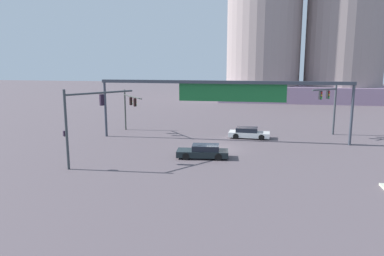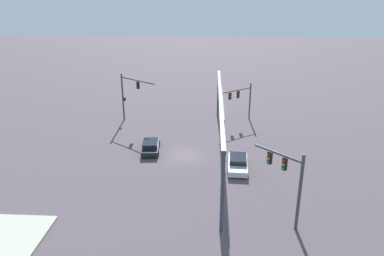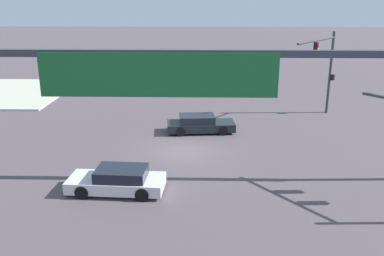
{
  "view_description": "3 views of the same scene",
  "coord_description": "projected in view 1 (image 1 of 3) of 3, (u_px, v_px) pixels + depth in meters",
  "views": [
    {
      "loc": [
        3.52,
        -35.72,
        8.7
      ],
      "look_at": [
        -2.44,
        -1.13,
        2.21
      ],
      "focal_mm": 34.25,
      "sensor_mm": 36.0,
      "label": 1
    },
    {
      "loc": [
        36.32,
        2.85,
        16.61
      ],
      "look_at": [
        -0.66,
        0.78,
        2.89
      ],
      "focal_mm": 34.35,
      "sensor_mm": 36.0,
      "label": 2
    },
    {
      "loc": [
        -1.09,
        23.76,
        8.97
      ],
      "look_at": [
        -0.51,
        0.51,
        1.65
      ],
      "focal_mm": 38.96,
      "sensor_mm": 36.0,
      "label": 3
    }
  ],
  "objects": [
    {
      "name": "ground_plane",
      "position": [
        218.0,
        148.0,
        36.78
      ],
      "size": [
        225.16,
        225.16,
        0.0
      ],
      "primitive_type": "plane",
      "color": "#544A50"
    },
    {
      "name": "overhead_sign_gantry",
      "position": [
        225.0,
        90.0,
        39.39
      ],
      "size": [
        27.19,
        0.43,
        6.58
      ],
      "color": "#363C47",
      "rests_on": "ground"
    },
    {
      "name": "sedan_car_waiting_far",
      "position": [
        203.0,
        152.0,
        33.11
      ],
      "size": [
        4.78,
        2.24,
        1.21
      ],
      "rotation": [
        0.0,
        0.0,
        3.24
      ],
      "color": "black",
      "rests_on": "ground"
    },
    {
      "name": "traffic_signal_near_corner",
      "position": [
        330.0,
        102.0,
        42.36
      ],
      "size": [
        3.25,
        3.16,
        6.1
      ],
      "rotation": [
        0.0,
        0.0,
        -2.37
      ],
      "color": "#3C4148",
      "rests_on": "ground"
    },
    {
      "name": "sedan_car_approaching",
      "position": [
        249.0,
        133.0,
        41.59
      ],
      "size": [
        4.67,
        2.17,
        1.21
      ],
      "rotation": [
        0.0,
        0.0,
        -0.06
      ],
      "color": "silver",
      "rests_on": "ground"
    },
    {
      "name": "traffic_signal_cross_street",
      "position": [
        130.0,
        104.0,
        44.57
      ],
      "size": [
        3.77,
        4.69,
        5.11
      ],
      "rotation": [
        0.0,
        0.0,
        -0.9
      ],
      "color": "#3C413C",
      "rests_on": "ground"
    },
    {
      "name": "traffic_signal_opposite_side",
      "position": [
        82.0,
        115.0,
        29.85
      ],
      "size": [
        4.27,
        5.14,
        6.48
      ],
      "rotation": [
        0.0,
        0.0,
        0.92
      ],
      "color": "#353B3F",
      "rests_on": "ground"
    }
  ]
}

